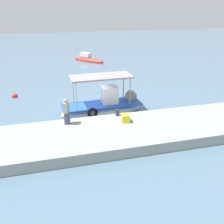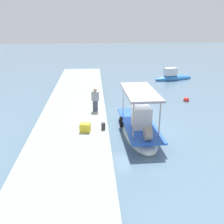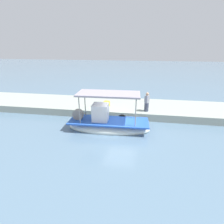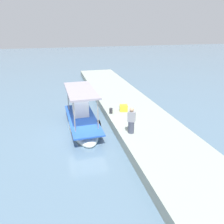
# 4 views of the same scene
# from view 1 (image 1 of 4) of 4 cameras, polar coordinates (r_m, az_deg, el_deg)

# --- Properties ---
(ground_plane) EXTENTS (120.00, 120.00, 0.00)m
(ground_plane) POSITION_cam_1_polar(r_m,az_deg,el_deg) (18.59, -4.78, -0.55)
(ground_plane) COLOR slate
(dock_quay) EXTENTS (36.00, 4.42, 0.63)m
(dock_quay) POSITION_cam_1_polar(r_m,az_deg,el_deg) (14.93, -2.05, -5.31)
(dock_quay) COLOR #949E93
(dock_quay) RESTS_ON ground_plane
(main_fishing_boat) EXTENTS (6.02, 2.13, 3.13)m
(main_fishing_boat) POSITION_cam_1_polar(r_m,az_deg,el_deg) (18.70, -2.06, 1.25)
(main_fishing_boat) COLOR silver
(main_fishing_boat) RESTS_ON ground_plane
(fisherman_near_bollard) EXTENTS (0.48, 0.52, 1.62)m
(fisherman_near_bollard) POSITION_cam_1_polar(r_m,az_deg,el_deg) (15.58, -10.11, -0.14)
(fisherman_near_bollard) COLOR #404658
(fisherman_near_bollard) RESTS_ON dock_quay
(mooring_bollard) EXTENTS (0.24, 0.24, 0.40)m
(mooring_bollard) POSITION_cam_1_polar(r_m,az_deg,el_deg) (16.70, 1.24, -0.14)
(mooring_bollard) COLOR #2D2D33
(mooring_bollard) RESTS_ON dock_quay
(cargo_crate) EXTENTS (0.55, 0.65, 0.48)m
(cargo_crate) POSITION_cam_1_polar(r_m,az_deg,el_deg) (15.83, 3.03, -1.36)
(cargo_crate) COLOR yellow
(cargo_crate) RESTS_ON dock_quay
(marker_buoy) EXTENTS (0.49, 0.49, 0.49)m
(marker_buoy) POSITION_cam_1_polar(r_m,az_deg,el_deg) (23.52, -20.90, 3.34)
(marker_buoy) COLOR red
(marker_buoy) RESTS_ON ground_plane
(moored_boat_near) EXTENTS (4.36, 4.98, 1.35)m
(moored_boat_near) POSITION_cam_1_polar(r_m,az_deg,el_deg) (36.80, -5.27, 11.61)
(moored_boat_near) COLOR #CD4134
(moored_boat_near) RESTS_ON ground_plane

